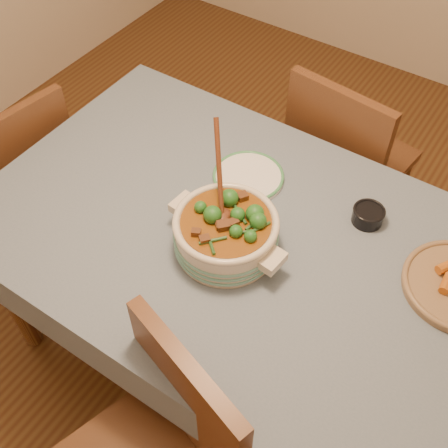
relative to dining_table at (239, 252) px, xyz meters
name	(u,v)px	position (x,y,z in m)	size (l,w,h in m)	color
floor	(236,349)	(0.00, 0.00, -0.66)	(4.50, 4.50, 0.00)	#4C2A15
dining_table	(239,252)	(0.00, 0.00, 0.00)	(1.68, 1.08, 0.76)	brown
stew_casserole	(226,231)	(-0.01, -0.07, 0.17)	(0.40, 0.33, 0.37)	beige
white_plate	(248,176)	(-0.11, 0.22, 0.10)	(0.25, 0.25, 0.02)	white
condiment_bowl	(368,215)	(0.30, 0.27, 0.12)	(0.13, 0.13, 0.05)	black
chair_far	(343,159)	(0.04, 0.74, -0.14)	(0.48, 0.48, 0.92)	brown
chair_left	(24,172)	(-1.03, -0.03, -0.18)	(0.45, 0.45, 0.86)	brown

